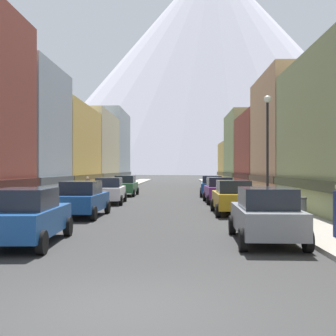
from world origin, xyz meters
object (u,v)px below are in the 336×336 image
Objects in this scene: car_right_1 at (233,197)px; trash_bin_right at (300,208)px; streetlamp_right at (267,136)px; car_left_0 at (27,216)px; car_left_3 at (125,186)px; car_left_2 at (109,190)px; car_right_2 at (219,190)px; car_right_3 at (212,186)px; pedestrian_0 at (88,188)px; car_right_0 at (266,215)px; car_left_1 at (82,199)px.

car_right_1 is 4.33m from trash_bin_right.
streetlamp_right reaches higher than car_right_1.
car_left_0 is 1.01× the size of car_right_1.
car_left_0 is at bearing -89.99° from car_left_3.
car_left_2 is at bearing 135.17° from trash_bin_right.
car_right_1 is 0.99× the size of car_right_2.
car_left_0 reaches higher than trash_bin_right.
car_right_1 is 14.77m from car_right_3.
streetlamp_right is at bearing -80.14° from car_right_2.
trash_bin_right is at bearing -61.37° from car_left_3.
car_right_1 is at bearing -47.49° from pedestrian_0.
streetlamp_right is at bearing 78.09° from car_right_0.
car_left_0 is 1.00× the size of car_right_0.
pedestrian_0 is (-2.45, 12.54, -0.01)m from car_left_1.
car_left_2 is 7.66m from car_right_2.
car_right_1 is 3.70m from streetlamp_right.
car_left_3 is (-0.00, 24.43, 0.00)m from car_left_0.
streetlamp_right is (1.55, -16.10, 3.09)m from car_right_3.
car_left_3 is at bearing 118.63° from trash_bin_right.
car_left_1 is at bearing 90.03° from car_left_0.
car_right_0 is 1.00× the size of car_right_2.
car_left_2 is 14.31m from trash_bin_right.
car_left_1 and car_left_3 have the same top height.
car_left_0 is 25.26m from car_right_3.
car_right_2 is at bearing -18.59° from pedestrian_0.
car_right_1 is 7.58m from car_right_2.
car_left_3 is 1.00× the size of car_right_1.
car_right_2 is 0.76× the size of streetlamp_right.
car_right_1 is 2.73× the size of pedestrian_0.
car_left_0 is 1.00× the size of car_right_3.
car_left_0 is 24.43m from car_left_3.
streetlamp_right reaches higher than car_left_2.
pedestrian_0 is at bearing -120.63° from car_left_3.
car_left_0 is at bearing -89.97° from car_left_1.
car_right_3 is at bearing 95.51° from streetlamp_right.
car_right_0 is at bearing -101.91° from streetlamp_right.
car_left_0 is 12.53m from streetlamp_right.
car_right_3 is (7.59, 8.17, 0.00)m from car_left_2.
car_left_1 is at bearing -90.01° from car_left_3.
car_left_3 and car_right_3 have the same top height.
trash_bin_right is at bearing -77.02° from car_right_2.
car_left_1 is 10.33m from trash_bin_right.
car_left_3 is 21.18m from trash_bin_right.
pedestrian_0 is (-10.05, 19.66, -0.01)m from car_right_0.
car_right_0 is (7.60, -15.29, 0.00)m from car_left_2.
car_right_1 is 0.75× the size of streetlamp_right.
trash_bin_right is (10.15, -10.09, -0.26)m from car_left_2.
streetlamp_right is (-1.00, 2.15, 3.34)m from trash_bin_right.
car_right_3 is 2.78× the size of pedestrian_0.
pedestrian_0 is at bearing 133.31° from streetlamp_right.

